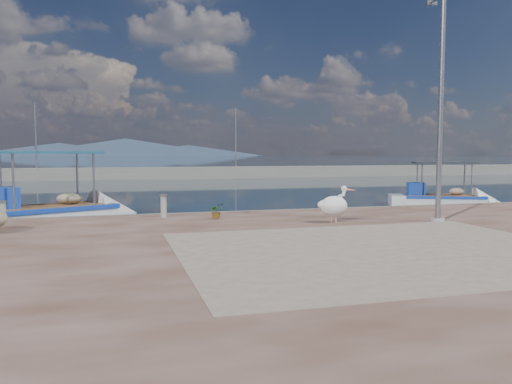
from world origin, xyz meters
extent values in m
plane|color=#162635|center=(0.00, 0.00, 0.00)|extent=(1400.00, 1400.00, 0.00)
cube|color=#44291D|center=(0.00, -6.00, 0.25)|extent=(44.00, 22.00, 0.50)
cube|color=gray|center=(1.00, -3.00, 0.50)|extent=(9.00, 7.00, 0.01)
cube|color=gray|center=(0.00, 40.00, 0.60)|extent=(120.00, 2.20, 1.20)
cylinder|color=gray|center=(-12.00, 40.00, 4.00)|extent=(0.16, 0.16, 7.00)
cylinder|color=gray|center=(8.00, 40.00, 4.00)|extent=(0.16, 0.16, 7.00)
cone|color=#28384C|center=(-70.00, 650.00, 8.00)|extent=(220.00, 220.00, 16.00)
cone|color=#28384C|center=(10.00, 650.00, 11.00)|extent=(280.00, 280.00, 22.00)
cone|color=#28384C|center=(90.00, 650.00, 7.00)|extent=(200.00, 200.00, 14.00)
cube|color=white|center=(-7.13, 7.58, 0.09)|extent=(6.88, 4.77, 1.08)
cube|color=#193DA7|center=(-7.13, 7.58, 0.57)|extent=(5.24, 4.04, 0.16)
cube|color=#B53B16|center=(-7.13, 7.58, 0.02)|extent=(5.23, 4.02, 0.14)
cube|color=#193DA7|center=(-8.62, 6.87, 1.02)|extent=(1.36, 1.36, 0.79)
cube|color=navy|center=(-7.13, 7.58, 2.67)|extent=(4.15, 3.40, 0.09)
cube|color=white|center=(11.35, 8.93, 0.07)|extent=(5.61, 3.79, 0.88)
cube|color=#193DA7|center=(11.35, 8.93, 0.46)|extent=(4.26, 3.23, 0.13)
cube|color=#B53B16|center=(11.35, 8.93, 0.02)|extent=(4.25, 3.21, 0.11)
cube|color=#193DA7|center=(10.12, 9.48, 0.83)|extent=(1.10, 1.10, 0.65)
cube|color=#21282B|center=(11.35, 8.93, 2.17)|extent=(3.37, 2.73, 0.07)
cylinder|color=tan|center=(1.72, 1.33, 0.64)|extent=(0.04, 0.04, 0.29)
cylinder|color=tan|center=(1.86, 1.30, 0.64)|extent=(0.04, 0.04, 0.29)
ellipsoid|color=silver|center=(1.79, 1.31, 1.02)|extent=(0.96, 0.70, 0.62)
cylinder|color=silver|center=(2.05, 1.26, 1.33)|extent=(0.22, 0.15, 0.53)
sphere|color=silver|center=(2.09, 1.25, 1.55)|extent=(0.18, 0.18, 0.18)
cone|color=#D36952|center=(2.30, 1.21, 1.51)|extent=(0.43, 0.17, 0.13)
cylinder|color=gray|center=(5.01, 0.62, 4.00)|extent=(0.16, 0.16, 7.00)
cylinder|color=gray|center=(5.01, 0.62, 0.55)|extent=(0.44, 0.44, 0.10)
cube|color=gray|center=(5.01, 1.27, 7.35)|extent=(0.35, 0.18, 0.12)
cylinder|color=gray|center=(-3.15, 3.95, 0.88)|extent=(0.20, 0.20, 0.76)
cylinder|color=gray|center=(-3.15, 3.95, 1.26)|extent=(0.26, 0.26, 0.07)
cylinder|color=gray|center=(-7.97, 3.71, 0.85)|extent=(0.18, 0.18, 0.69)
cylinder|color=gray|center=(-7.97, 3.71, 1.19)|extent=(0.24, 0.24, 0.06)
imported|color=#33722D|center=(-1.53, 3.13, 0.76)|extent=(0.49, 0.44, 0.51)
camera|label=1|loc=(-4.70, -12.73, 2.63)|focal=35.00mm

